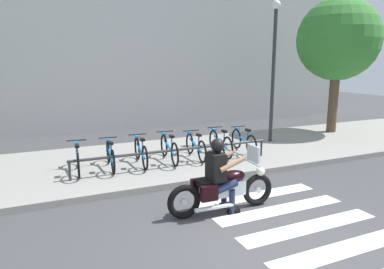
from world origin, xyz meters
The scene contains 19 objects.
ground_plane centered at (0.00, 0.00, 0.00)m, with size 48.00×48.00×0.00m, color #424244.
sidewalk centered at (0.00, 4.90, 0.07)m, with size 24.00×4.40×0.15m, color gray.
crosswalk_stripe_1 centered at (0.96, -0.80, 0.00)m, with size 2.80×0.40×0.01m, color white.
crosswalk_stripe_2 centered at (0.96, 0.00, 0.00)m, with size 2.80×0.40×0.01m, color white.
crosswalk_stripe_3 centered at (0.96, 0.80, 0.00)m, with size 2.80×0.40×0.01m, color white.
crosswalk_stripe_4 centered at (0.96, 1.60, 0.00)m, with size 2.80×0.40×0.01m, color white.
motorcycle centered at (-0.10, 1.20, 0.46)m, with size 2.22×0.62×1.24m.
rider centered at (-0.17, 1.20, 0.83)m, with size 0.63×0.54×1.44m.
bicycle_0 centered at (-2.36, 4.38, 0.49)m, with size 0.48×1.62×0.75m.
bicycle_1 centered at (-1.57, 4.38, 0.49)m, with size 0.48×1.66×0.74m.
bicycle_2 centered at (-0.77, 4.38, 0.50)m, with size 0.48×1.67×0.76m.
bicycle_3 centered at (0.02, 4.38, 0.50)m, with size 0.48×1.72×0.78m.
bicycle_4 centered at (0.81, 4.38, 0.49)m, with size 0.48×1.62×0.74m.
bicycle_5 centered at (1.61, 4.38, 0.51)m, with size 0.48×1.65×0.78m.
bicycle_6 centered at (2.40, 4.38, 0.49)m, with size 0.48×1.58×0.75m.
bike_rack centered at (0.02, 3.83, 0.58)m, with size 5.37×0.07×0.49m.
street_lamp centered at (4.07, 5.30, 2.84)m, with size 0.28×0.28×4.74m.
tree_near_rack centered at (7.27, 5.70, 3.62)m, with size 3.03×3.03×5.16m.
building_backdrop centered at (0.00, 10.60, 3.69)m, with size 24.00×1.20×7.37m, color #ACACAC.
Camera 1 is at (-3.24, -4.29, 2.81)m, focal length 32.82 mm.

